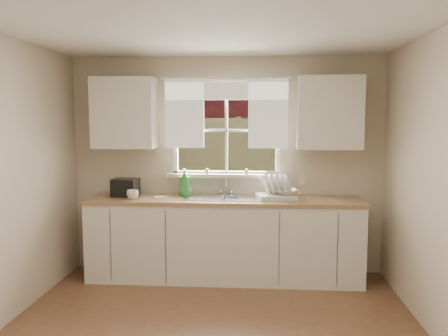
# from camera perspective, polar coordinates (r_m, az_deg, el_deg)

# --- Properties ---
(room_walls) EXTENTS (3.62, 4.02, 2.50)m
(room_walls) POSITION_cam_1_polar(r_m,az_deg,el_deg) (3.48, -2.13, -3.11)
(room_walls) COLOR beige
(room_walls) RESTS_ON ground
(ceiling) EXTENTS (3.60, 4.00, 0.02)m
(ceiling) POSITION_cam_1_polar(r_m,az_deg,el_deg) (3.58, -2.09, 17.46)
(ceiling) COLOR silver
(ceiling) RESTS_ON room_walls
(window) EXTENTS (1.38, 0.16, 1.06)m
(window) POSITION_cam_1_polar(r_m,az_deg,el_deg) (5.51, 0.28, 2.82)
(window) COLOR white
(window) RESTS_ON room_walls
(curtains) EXTENTS (1.50, 0.03, 0.81)m
(curtains) POSITION_cam_1_polar(r_m,az_deg,el_deg) (5.45, 0.24, 7.49)
(curtains) COLOR white
(curtains) RESTS_ON room_walls
(base_cabinets) EXTENTS (3.00, 0.62, 0.87)m
(base_cabinets) POSITION_cam_1_polar(r_m,az_deg,el_deg) (5.35, 0.02, -8.68)
(base_cabinets) COLOR white
(base_cabinets) RESTS_ON ground
(countertop) EXTENTS (3.04, 0.65, 0.04)m
(countertop) POSITION_cam_1_polar(r_m,az_deg,el_deg) (5.26, 0.02, -3.87)
(countertop) COLOR #A17B50
(countertop) RESTS_ON base_cabinets
(upper_cabinet_left) EXTENTS (0.70, 0.33, 0.80)m
(upper_cabinet_left) POSITION_cam_1_polar(r_m,az_deg,el_deg) (5.53, -11.91, 6.48)
(upper_cabinet_left) COLOR white
(upper_cabinet_left) RESTS_ON room_walls
(upper_cabinet_right) EXTENTS (0.70, 0.33, 0.80)m
(upper_cabinet_right) POSITION_cam_1_polar(r_m,az_deg,el_deg) (5.36, 12.57, 6.48)
(upper_cabinet_right) COLOR white
(upper_cabinet_right) RESTS_ON room_walls
(wall_outlet) EXTENTS (0.08, 0.01, 0.12)m
(wall_outlet) POSITION_cam_1_polar(r_m,az_deg,el_deg) (5.54, 9.39, -1.46)
(wall_outlet) COLOR beige
(wall_outlet) RESTS_ON room_walls
(sill_jars) EXTENTS (0.50, 0.04, 0.06)m
(sill_jars) POSITION_cam_1_polar(r_m,az_deg,el_deg) (5.47, 0.33, -0.42)
(sill_jars) COLOR brown
(sill_jars) RESTS_ON window
(backyard) EXTENTS (20.00, 10.00, 6.13)m
(backyard) POSITION_cam_1_polar(r_m,az_deg,el_deg) (12.02, 5.35, 13.91)
(backyard) COLOR #335421
(backyard) RESTS_ON ground
(sink) EXTENTS (0.88, 0.52, 0.40)m
(sink) POSITION_cam_1_polar(r_m,az_deg,el_deg) (5.30, 0.05, -4.37)
(sink) COLOR #B7B7BC
(sink) RESTS_ON countertop
(dish_rack) EXTENTS (0.46, 0.39, 0.30)m
(dish_rack) POSITION_cam_1_polar(r_m,az_deg,el_deg) (5.23, 6.29, -2.82)
(dish_rack) COLOR silver
(dish_rack) RESTS_ON countertop
(bowl) EXTENTS (0.30, 0.30, 0.06)m
(bowl) POSITION_cam_1_polar(r_m,az_deg,el_deg) (5.19, 7.58, -2.89)
(bowl) COLOR silver
(bowl) RESTS_ON dish_rack
(soap_bottle_a) EXTENTS (0.14, 0.14, 0.31)m
(soap_bottle_a) POSITION_cam_1_polar(r_m,az_deg,el_deg) (5.38, -4.78, -1.75)
(soap_bottle_a) COLOR #2B8530
(soap_bottle_a) RESTS_ON countertop
(soap_bottle_b) EXTENTS (0.09, 0.09, 0.17)m
(soap_bottle_b) POSITION_cam_1_polar(r_m,az_deg,el_deg) (5.44, -4.70, -2.43)
(soap_bottle_b) COLOR blue
(soap_bottle_b) RESTS_ON countertop
(soap_bottle_c) EXTENTS (0.18, 0.18, 0.18)m
(soap_bottle_c) POSITION_cam_1_polar(r_m,az_deg,el_deg) (5.48, -4.64, -2.35)
(soap_bottle_c) COLOR beige
(soap_bottle_c) RESTS_ON countertop
(saucer) EXTENTS (0.18, 0.18, 0.01)m
(saucer) POSITION_cam_1_polar(r_m,az_deg,el_deg) (5.34, -7.61, -3.48)
(saucer) COLOR beige
(saucer) RESTS_ON countertop
(cup) EXTENTS (0.16, 0.16, 0.10)m
(cup) POSITION_cam_1_polar(r_m,az_deg,el_deg) (5.28, -10.93, -3.16)
(cup) COLOR silver
(cup) RESTS_ON countertop
(black_appliance) EXTENTS (0.29, 0.26, 0.20)m
(black_appliance) POSITION_cam_1_polar(r_m,az_deg,el_deg) (5.49, -11.77, -2.30)
(black_appliance) COLOR black
(black_appliance) RESTS_ON countertop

